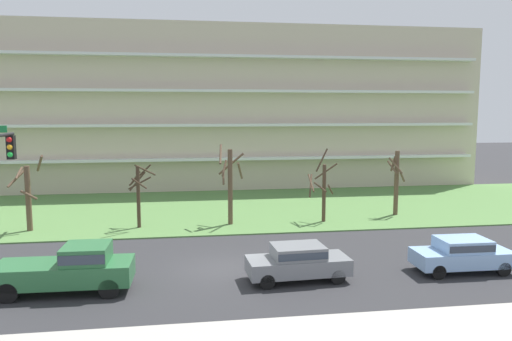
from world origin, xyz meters
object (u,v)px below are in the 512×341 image
Objects in this scene: tree_far_left at (28,194)px; tree_far_right at (396,180)px; pickup_green_near_left at (70,268)px; sedan_blue_center_left at (462,253)px; sedan_gray_center_right at (298,261)px; tree_center at (230,182)px; tree_right at (322,189)px; tree_left at (139,191)px.

tree_far_left is 1.04× the size of tree_far_right.
pickup_green_near_left is at bearing -66.31° from tree_far_left.
sedan_blue_center_left is (-2.11, -11.84, -1.65)m from tree_far_right.
sedan_gray_center_right is (-9.80, -11.84, -1.65)m from tree_far_right.
pickup_green_near_left is 1.22× the size of sedan_gray_center_right.
tree_center reaches higher than pickup_green_near_left.
sedan_blue_center_left is (3.57, -10.59, -1.39)m from tree_right.
tree_right is 17.27m from pickup_green_near_left.
pickup_green_near_left is at bearing -99.72° from tree_left.
tree_right is 0.89× the size of pickup_green_near_left.
pickup_green_near_left is (-13.58, -10.59, -1.24)m from tree_right.
tree_right is at bearing 109.69° from sedan_blue_center_left.
tree_center is 14.54m from sedan_blue_center_left.
tree_left is 0.85× the size of tree_right.
tree_far_left is at bearing 179.76° from tree_center.
tree_left is 0.93× the size of sedan_gray_center_right.
tree_right is at bearing 39.38° from pickup_green_near_left.
sedan_blue_center_left is (15.32, -10.66, -1.47)m from tree_left.
tree_center is 13.22m from pickup_green_near_left.
tree_far_left is 1.07× the size of sedan_blue_center_left.
sedan_blue_center_left is (9.63, -10.72, -1.91)m from tree_center.
tree_right is (6.06, -0.14, -0.53)m from tree_center.
tree_center is at bearing 132.98° from sedan_blue_center_left.
sedan_blue_center_left is 7.69m from sedan_gray_center_right.
tree_right is 1.09× the size of sedan_gray_center_right.
tree_far_left is 24.01m from tree_far_right.
tree_far_left is 1.14× the size of tree_left.
tree_center is 11.06m from sedan_gray_center_right.
pickup_green_near_left reaches higher than sedan_blue_center_left.
sedan_blue_center_left is at bearing -48.08° from tree_center.
pickup_green_near_left is 9.45m from sedan_gray_center_right.
tree_far_left is 24.43m from sedan_blue_center_left.
tree_left is (6.56, -0.11, 0.00)m from tree_far_left.
tree_right is (18.31, -0.19, -0.08)m from tree_far_left.
sedan_gray_center_right is (-7.69, 0.00, 0.00)m from sedan_blue_center_left.
tree_right reaches higher than pickup_green_near_left.
tree_right is at bearing -167.58° from tree_far_right.
tree_far_right is 15.45m from sedan_gray_center_right.
pickup_green_near_left is 1.23× the size of sedan_blue_center_left.
sedan_gray_center_right is at bearing -79.77° from tree_center.
tree_center is at bearing 56.41° from pickup_green_near_left.
pickup_green_near_left is at bearing 177.24° from sedan_gray_center_right.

